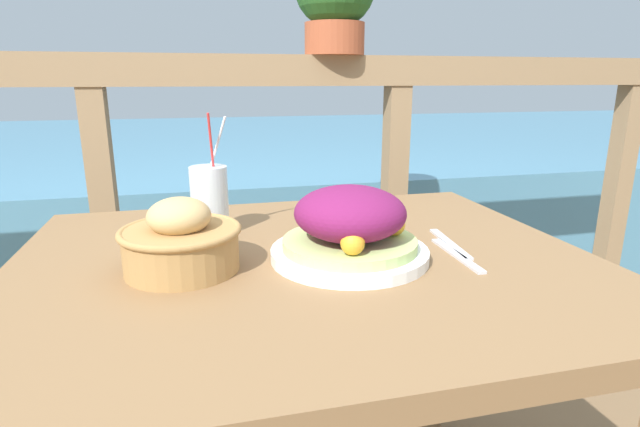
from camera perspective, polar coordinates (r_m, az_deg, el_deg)
The scene contains 8 objects.
patio_table at distance 0.95m, azimuth -1.60°, elevation -10.58°, with size 1.04×0.85×0.72m.
railing_fence at distance 1.56m, azimuth -7.12°, elevation 5.81°, with size 2.80×0.08×1.10m.
sea_backdrop at distance 4.10m, azimuth -11.16°, elevation 4.53°, with size 12.00×4.00×0.59m.
salad_plate at distance 0.89m, azimuth 3.45°, elevation -1.70°, with size 0.28×0.28×0.13m.
drink_glass at distance 1.05m, azimuth -12.49°, elevation 1.47°, with size 0.08×0.08×0.25m.
bread_basket at distance 0.87m, azimuth -15.60°, elevation -3.07°, with size 0.20×0.20×0.13m.
fork at distance 0.95m, azimuth 15.36°, elevation -4.60°, with size 0.02×0.18×0.00m.
knife at distance 1.00m, azimuth 14.73°, elevation -3.42°, with size 0.03×0.18×0.00m.
Camera 1 is at (-0.18, -0.84, 1.04)m, focal length 28.00 mm.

